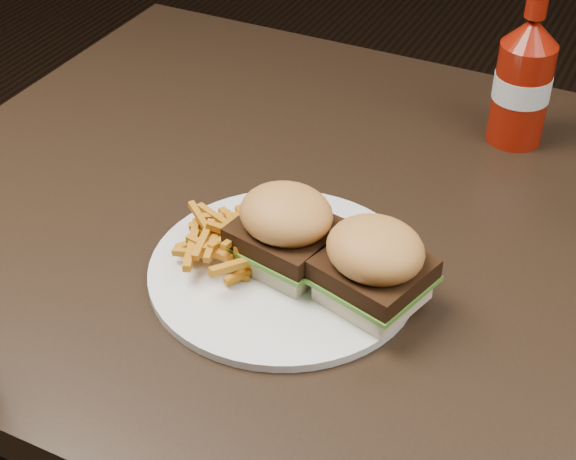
% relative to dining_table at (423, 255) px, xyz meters
% --- Properties ---
extents(dining_table, '(1.20, 0.80, 0.04)m').
position_rel_dining_table_xyz_m(dining_table, '(0.00, 0.00, 0.00)').
color(dining_table, black).
rests_on(dining_table, ground).
extents(plate, '(0.27, 0.27, 0.01)m').
position_rel_dining_table_xyz_m(plate, '(-0.11, -0.12, 0.03)').
color(plate, white).
rests_on(plate, dining_table).
extents(sandwich_half_a, '(0.10, 0.09, 0.02)m').
position_rel_dining_table_xyz_m(sandwich_half_a, '(-0.11, -0.11, 0.04)').
color(sandwich_half_a, beige).
rests_on(sandwich_half_a, plate).
extents(sandwich_half_b, '(0.10, 0.10, 0.02)m').
position_rel_dining_table_xyz_m(sandwich_half_b, '(-0.01, -0.12, 0.04)').
color(sandwich_half_b, beige).
rests_on(sandwich_half_b, plate).
extents(fries_pile, '(0.13, 0.13, 0.04)m').
position_rel_dining_table_xyz_m(fries_pile, '(-0.16, -0.13, 0.05)').
color(fries_pile, '#BA6905').
rests_on(fries_pile, plate).
extents(ketchup_bottle, '(0.09, 0.09, 0.14)m').
position_rel_dining_table_xyz_m(ketchup_bottle, '(0.03, 0.24, 0.08)').
color(ketchup_bottle, maroon).
rests_on(ketchup_bottle, dining_table).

